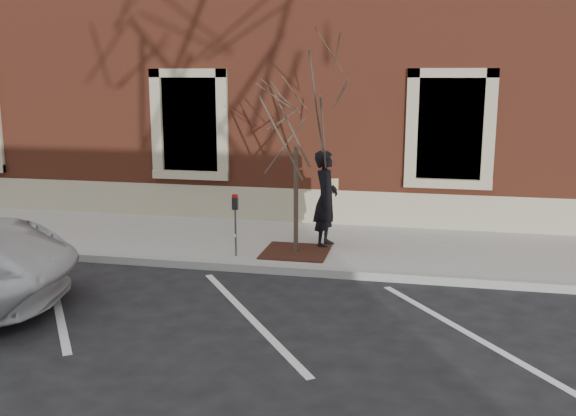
# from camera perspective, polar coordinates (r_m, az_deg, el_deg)

# --- Properties ---
(ground) EXTENTS (120.00, 120.00, 0.00)m
(ground) POSITION_cam_1_polar(r_m,az_deg,el_deg) (11.79, -0.61, -5.82)
(ground) COLOR #28282B
(ground) RESTS_ON ground
(sidewalk_near) EXTENTS (40.00, 3.50, 0.15)m
(sidewalk_near) POSITION_cam_1_polar(r_m,az_deg,el_deg) (13.42, 1.03, -3.30)
(sidewalk_near) COLOR #B4B0A9
(sidewalk_near) RESTS_ON ground
(curb_near) EXTENTS (40.00, 0.12, 0.15)m
(curb_near) POSITION_cam_1_polar(r_m,az_deg,el_deg) (11.72, -0.67, -5.55)
(curb_near) COLOR #9E9E99
(curb_near) RESTS_ON ground
(parking_stripes) EXTENTS (28.00, 4.40, 0.01)m
(parking_stripes) POSITION_cam_1_polar(r_m,az_deg,el_deg) (9.78, -3.47, -9.62)
(parking_stripes) COLOR silver
(parking_stripes) RESTS_ON ground
(building_civic) EXTENTS (40.00, 8.62, 8.00)m
(building_civic) POSITION_cam_1_polar(r_m,az_deg,el_deg) (18.87, 4.65, 13.05)
(building_civic) COLOR brown
(building_civic) RESTS_ON ground
(man) EXTENTS (0.56, 0.76, 1.94)m
(man) POSITION_cam_1_polar(r_m,az_deg,el_deg) (12.86, 3.38, 0.80)
(man) COLOR black
(man) RESTS_ON sidewalk_near
(parking_meter) EXTENTS (0.11, 0.08, 1.20)m
(parking_meter) POSITION_cam_1_polar(r_m,az_deg,el_deg) (12.20, -4.71, -0.48)
(parking_meter) COLOR #595B60
(parking_meter) RESTS_ON sidewalk_near
(tree_grate) EXTENTS (1.26, 1.26, 0.03)m
(tree_grate) POSITION_cam_1_polar(r_m,az_deg,el_deg) (12.58, 0.70, -3.91)
(tree_grate) COLOR #431D15
(tree_grate) RESTS_ON sidewalk_near
(sapling) EXTENTS (2.28, 2.28, 3.80)m
(sapling) POSITION_cam_1_polar(r_m,az_deg,el_deg) (12.13, 0.73, 8.18)
(sapling) COLOR #48332C
(sapling) RESTS_ON sidewalk_near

